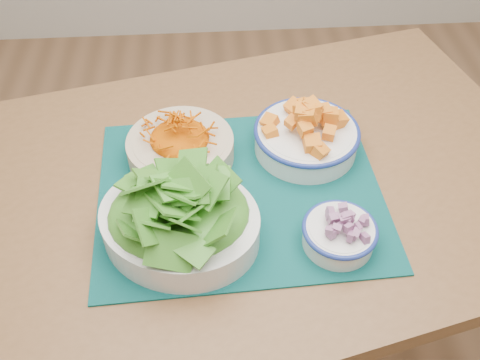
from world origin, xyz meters
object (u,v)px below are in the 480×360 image
at_px(carrot_bowl, 180,143).
at_px(placemat, 240,192).
at_px(table, 254,212).
at_px(squash_bowl, 307,131).
at_px(lettuce_bowl, 179,213).
at_px(onion_bowl, 340,231).

bearing_deg(carrot_bowl, placemat, -42.37).
bearing_deg(placemat, table, 50.69).
bearing_deg(squash_bowl, placemat, -142.19).
distance_m(lettuce_bowl, onion_bowl, 0.27).
bearing_deg(placemat, squash_bowl, 35.50).
relative_size(carrot_bowl, lettuce_bowl, 0.81).
distance_m(table, lettuce_bowl, 0.26).
height_order(lettuce_bowl, onion_bowl, lettuce_bowl).
relative_size(table, placemat, 2.51).
bearing_deg(table, onion_bowl, -67.13).
bearing_deg(carrot_bowl, onion_bowl, -40.81).
bearing_deg(placemat, lettuce_bowl, -140.37).
height_order(table, lettuce_bowl, lettuce_bowl).
relative_size(table, squash_bowl, 5.61).
bearing_deg(table, carrot_bowl, 144.35).
xyz_separation_m(table, carrot_bowl, (-0.14, 0.06, 0.15)).
bearing_deg(lettuce_bowl, carrot_bowl, 112.12).
relative_size(placemat, carrot_bowl, 1.91).
xyz_separation_m(placemat, lettuce_bowl, (-0.11, -0.10, 0.06)).
bearing_deg(carrot_bowl, table, -22.34).
height_order(table, carrot_bowl, carrot_bowl).
height_order(carrot_bowl, squash_bowl, squash_bowl).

